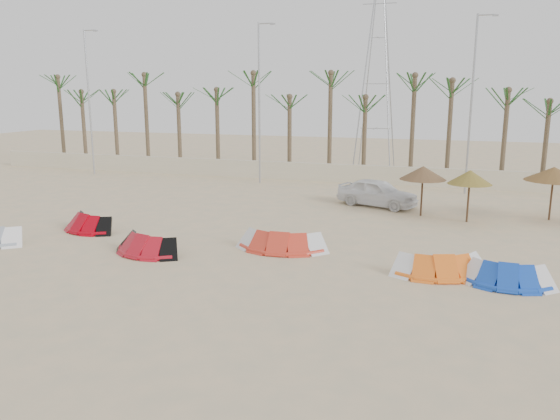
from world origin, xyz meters
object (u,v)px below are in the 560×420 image
(parasol_right, at_px, (554,174))
(kite_orange, at_px, (442,262))
(kite_red_mid, at_px, (150,242))
(kite_red_right, at_px, (284,239))
(kite_red_left, at_px, (91,221))
(parasol_left, at_px, (423,173))
(kite_blue, at_px, (507,272))
(car, at_px, (377,193))
(parasol_mid, at_px, (470,177))

(parasol_right, bearing_deg, kite_orange, -115.89)
(kite_red_mid, bearing_deg, kite_red_right, 23.68)
(kite_red_left, xyz_separation_m, parasol_left, (14.71, 7.79, 1.87))
(kite_red_left, height_order, kite_blue, same)
(car, bearing_deg, parasol_left, -105.76)
(kite_blue, bearing_deg, parasol_left, 109.49)
(kite_blue, bearing_deg, kite_red_left, 173.82)
(kite_red_left, relative_size, parasol_right, 1.18)
(kite_red_left, height_order, kite_red_mid, same)
(kite_red_mid, relative_size, parasol_mid, 1.27)
(kite_blue, height_order, parasol_right, parasol_right)
(kite_orange, xyz_separation_m, parasol_right, (5.01, 10.32, 1.96))
(parasol_mid, distance_m, car, 5.66)
(parasol_left, distance_m, car, 3.47)
(kite_blue, height_order, parasol_left, parasol_left)
(kite_red_right, distance_m, parasol_mid, 10.55)
(parasol_mid, distance_m, parasol_right, 4.36)
(parasol_left, relative_size, parasol_right, 0.94)
(parasol_right, distance_m, car, 9.04)
(kite_red_mid, height_order, parasol_left, parasol_left)
(kite_red_left, height_order, car, car)
(kite_red_mid, bearing_deg, car, 57.79)
(kite_red_right, relative_size, parasol_mid, 1.42)
(kite_orange, bearing_deg, kite_blue, -11.80)
(kite_red_left, xyz_separation_m, car, (12.16, 9.60, 0.37))
(parasol_mid, bearing_deg, parasol_left, 163.25)
(kite_red_left, bearing_deg, kite_red_mid, -27.84)
(kite_red_mid, xyz_separation_m, parasol_right, (16.43, 11.23, 1.96))
(kite_red_left, height_order, parasol_mid, parasol_mid)
(kite_red_right, xyz_separation_m, car, (2.53, 9.81, 0.36))
(parasol_mid, relative_size, car, 0.57)
(kite_red_left, distance_m, car, 15.50)
(parasol_right, bearing_deg, kite_red_mid, -145.65)
(parasol_left, xyz_separation_m, parasol_mid, (2.30, -0.69, -0.01))
(parasol_right, bearing_deg, kite_red_right, -141.63)
(kite_red_right, bearing_deg, kite_orange, -11.55)
(kite_red_mid, distance_m, parasol_left, 14.50)
(kite_red_left, distance_m, parasol_left, 16.75)
(kite_red_left, relative_size, kite_orange, 0.89)
(parasol_mid, bearing_deg, kite_orange, -96.62)
(kite_red_left, distance_m, kite_blue, 18.27)
(kite_red_right, distance_m, kite_orange, 6.51)
(kite_blue, distance_m, car, 13.03)
(kite_red_left, height_order, kite_orange, same)
(kite_red_left, distance_m, parasol_right, 22.88)
(car, bearing_deg, kite_orange, -141.35)
(kite_blue, distance_m, parasol_mid, 9.33)
(parasol_right, bearing_deg, kite_blue, -104.85)
(kite_red_right, height_order, parasol_left, parasol_left)
(kite_red_left, xyz_separation_m, kite_red_right, (9.63, -0.21, 0.00))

